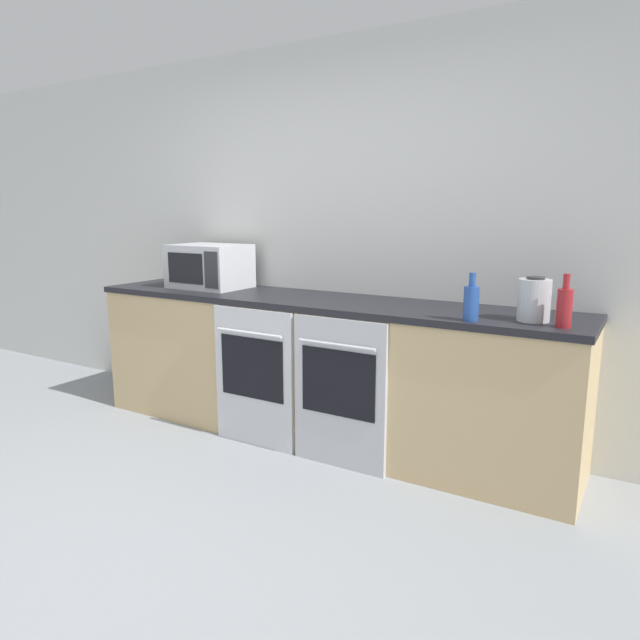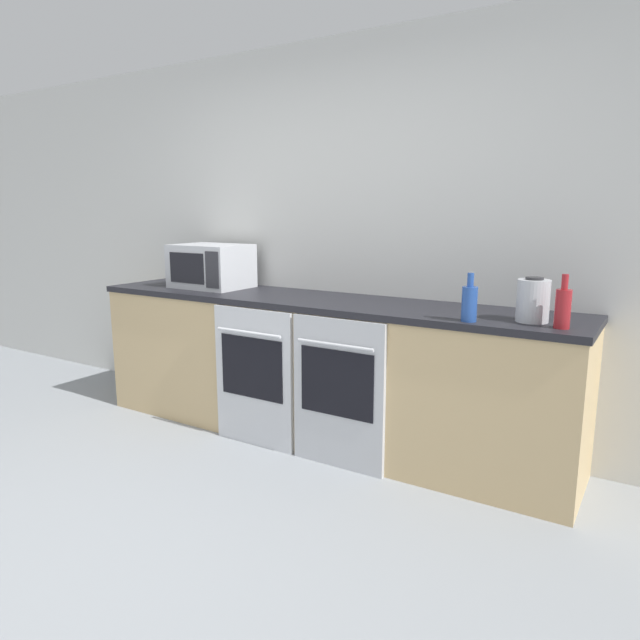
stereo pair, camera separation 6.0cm
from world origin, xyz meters
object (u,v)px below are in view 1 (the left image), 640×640
(microwave, at_px, (210,266))
(bottle_red, at_px, (564,307))
(oven_left, at_px, (253,377))
(kettle, at_px, (534,300))
(bottle_blue, at_px, (471,302))
(oven_right, at_px, (339,393))

(microwave, xyz_separation_m, bottle_red, (2.43, -0.22, -0.05))
(oven_left, relative_size, kettle, 3.94)
(bottle_blue, bearing_deg, oven_right, -173.13)
(bottle_red, bearing_deg, oven_left, -175.09)
(bottle_blue, distance_m, bottle_red, 0.44)
(oven_left, height_order, bottle_red, bottle_red)
(oven_right, relative_size, bottle_blue, 3.60)
(microwave, distance_m, kettle, 2.28)
(bottle_red, bearing_deg, bottle_blue, -171.38)
(oven_left, bearing_deg, microwave, 150.78)
(bottle_red, bearing_deg, oven_right, -172.47)
(oven_left, bearing_deg, bottle_red, 4.91)
(oven_left, height_order, microwave, microwave)
(oven_left, relative_size, bottle_red, 3.42)
(microwave, xyz_separation_m, kettle, (2.28, -0.12, -0.05))
(microwave, bearing_deg, oven_left, -29.22)
(oven_left, relative_size, bottle_blue, 3.60)
(oven_left, distance_m, oven_right, 0.62)
(kettle, bearing_deg, microwave, 176.89)
(microwave, distance_m, bottle_blue, 2.02)
(oven_right, height_order, bottle_red, bottle_red)
(bottle_blue, xyz_separation_m, bottle_red, (0.43, 0.07, 0.01))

